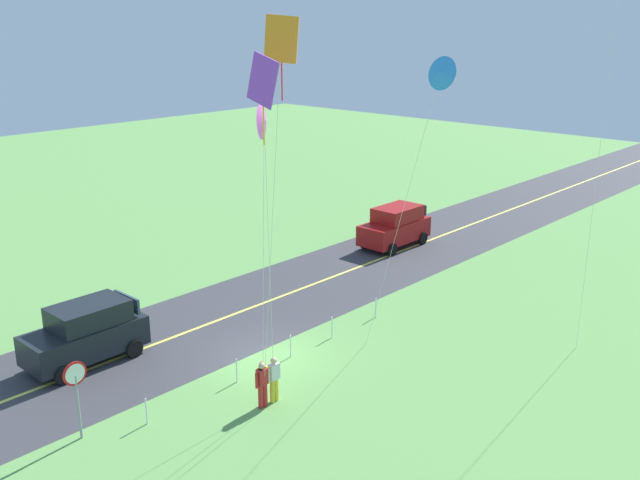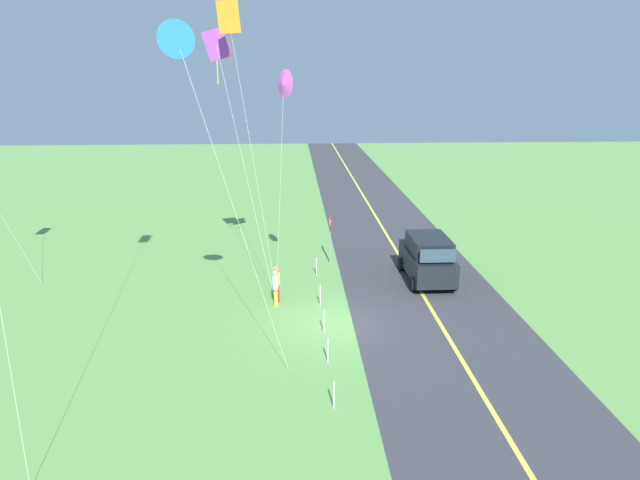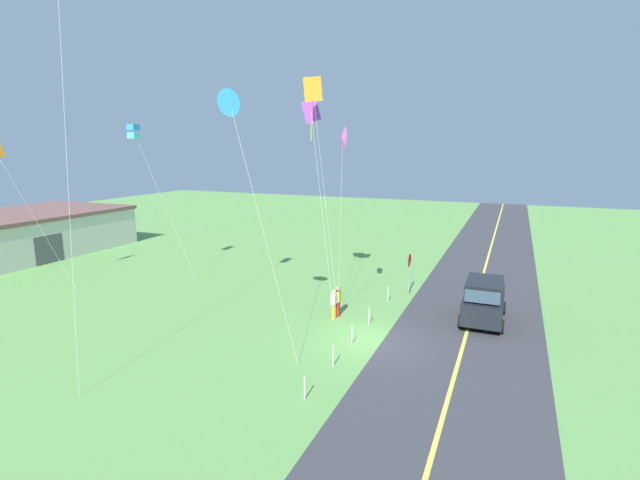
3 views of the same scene
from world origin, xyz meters
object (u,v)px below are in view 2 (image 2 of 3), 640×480
stop_sign (330,230)px  kite_red_low (229,24)px  person_child_watcher (276,287)px  kite_blue_mid (284,85)px  car_suv_foreground (427,258)px  kite_orange_near (177,40)px  person_adult_near (277,283)px  person_adult_companion (276,282)px  kite_yellow_high (217,50)px

stop_sign → kite_red_low: (-4.55, 4.29, 9.67)m
person_child_watcher → kite_blue_mid: (-0.27, -0.50, 8.35)m
kite_red_low → kite_blue_mid: size_ratio=1.26×
car_suv_foreground → kite_red_low: 13.66m
car_suv_foreground → kite_orange_near: kite_orange_near is taller
car_suv_foreground → kite_red_low: (-1.71, 8.79, 10.32)m
person_adult_near → kite_blue_mid: (-0.72, -0.43, 8.35)m
person_adult_companion → kite_red_low: kite_red_low is taller
person_adult_near → kite_red_low: kite_red_low is taller
person_child_watcher → kite_orange_near: 11.29m
person_adult_companion → person_child_watcher: 0.52m
car_suv_foreground → person_adult_near: (-2.24, 7.14, -0.29)m
kite_yellow_high → person_child_watcher: bearing=-135.3°
car_suv_foreground → kite_blue_mid: 10.89m
person_adult_near → person_adult_companion: size_ratio=1.00×
kite_red_low → kite_orange_near: kite_red_low is taller
kite_yellow_high → stop_sign: bearing=-56.8°
person_child_watcher → kite_red_low: 10.77m
stop_sign → kite_blue_mid: bearing=159.1°
stop_sign → person_child_watcher: bearing=153.8°
stop_sign → person_adult_companion: 5.77m
kite_orange_near → person_child_watcher: bearing=-24.8°
car_suv_foreground → kite_orange_near: (-7.97, 9.66, 9.38)m
kite_red_low → kite_blue_mid: kite_red_low is taller
person_adult_near → kite_red_low: bearing=-109.6°
person_child_watcher → person_adult_near: bearing=-145.4°
car_suv_foreground → stop_sign: 5.36m
stop_sign → kite_orange_near: kite_orange_near is taller
stop_sign → kite_orange_near: (-10.81, 5.17, 8.73)m
car_suv_foreground → person_child_watcher: size_ratio=2.75×
kite_red_low → kite_orange_near: size_ratio=1.11×
stop_sign → kite_blue_mid: size_ratio=0.26×
kite_orange_near → kite_yellow_high: bearing=-1.5°
car_suv_foreground → person_adult_companion: (-2.16, 7.20, -0.29)m
car_suv_foreground → person_child_watcher: 7.70m
person_adult_near → kite_orange_near: (-5.73, 2.52, 9.67)m
kite_red_low → kite_blue_mid: bearing=-121.0°
kite_yellow_high → kite_orange_near: 7.56m
kite_red_low → person_adult_near: bearing=-107.9°
stop_sign → person_adult_near: size_ratio=1.60×
person_adult_companion → kite_yellow_high: 10.10m
person_adult_near → kite_red_low: 10.75m
person_child_watcher → kite_yellow_high: size_ratio=0.14×
person_child_watcher → kite_orange_near: (-5.29, 2.45, 9.67)m
kite_blue_mid → kite_yellow_high: (2.55, 2.76, 1.34)m
person_adult_companion → person_child_watcher: (-0.52, 0.01, 0.00)m
car_suv_foreground → kite_yellow_high: kite_yellow_high is taller
person_adult_near → person_adult_companion: bearing=-143.9°
kite_yellow_high → person_adult_near: bearing=-128.2°
person_child_watcher → car_suv_foreground: bearing=153.6°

